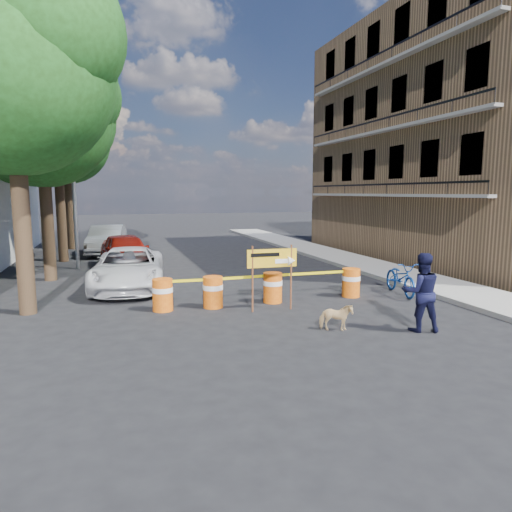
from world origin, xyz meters
TOP-DOWN VIEW (x-y plane):
  - ground at (0.00, 0.00)m, footprint 120.00×120.00m
  - sidewalk_east at (6.20, 6.00)m, footprint 2.40×40.00m
  - apartment_building at (12.00, 8.00)m, footprint 8.00×16.00m
  - tree_near at (-6.73, 2.00)m, footprint 5.46×5.20m
  - tree_mid_a at (-6.74, 7.00)m, footprint 5.25×5.00m
  - tree_mid_b at (-6.73, 12.00)m, footprint 5.67×5.40m
  - tree_far at (-6.74, 17.00)m, footprint 5.04×4.80m
  - streetlamp at (-5.93, 9.50)m, footprint 1.25×0.18m
  - barrel_far_left at (-3.26, 1.21)m, footprint 0.58×0.58m
  - barrel_mid_left at (-1.85, 1.14)m, footprint 0.58×0.58m
  - barrel_mid_right at (-0.01, 1.20)m, footprint 0.58×0.58m
  - barrel_far_right at (2.61, 1.18)m, footprint 0.58×0.58m
  - detour_sign at (-0.17, 0.29)m, footprint 1.43×0.27m
  - pedestrian at (2.39, -2.53)m, footprint 1.09×0.97m
  - bicycle at (4.30, 0.98)m, footprint 0.91×1.20m
  - dog at (0.47, -1.93)m, footprint 0.86×0.63m
  - suv_white at (-4.05, 4.60)m, footprint 2.84×5.22m
  - sedan_red at (-4.00, 8.86)m, footprint 2.39×4.66m
  - sedan_silver at (-4.80, 14.13)m, footprint 2.20×4.84m

SIDE VIEW (x-z plane):
  - ground at x=0.00m, z-range 0.00..0.00m
  - sidewalk_east at x=6.20m, z-range 0.00..0.15m
  - dog at x=0.47m, z-range 0.00..0.66m
  - barrel_far_left at x=-3.26m, z-range 0.02..0.92m
  - barrel_mid_left at x=-1.85m, z-range 0.02..0.92m
  - barrel_mid_right at x=-0.01m, z-range 0.02..0.92m
  - barrel_far_right at x=2.61m, z-range 0.02..0.92m
  - suv_white at x=-4.05m, z-range 0.00..1.39m
  - sedan_red at x=-4.00m, z-range 0.00..1.52m
  - sedan_silver at x=-4.80m, z-range 0.00..1.54m
  - pedestrian at x=2.39m, z-range 0.00..1.88m
  - bicycle at x=4.30m, z-range 0.00..2.07m
  - detour_sign at x=-0.17m, z-range 0.43..2.27m
  - streetlamp at x=-5.93m, z-range 0.38..8.38m
  - apartment_building at x=12.00m, z-range 0.00..12.00m
  - tree_mid_a at x=-6.74m, z-range 1.67..10.34m
  - tree_far at x=-6.74m, z-range 1.80..10.64m
  - tree_near at x=-6.73m, z-range 1.79..10.94m
  - tree_mid_b at x=-6.73m, z-range 1.90..11.53m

